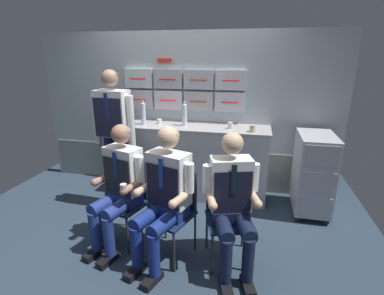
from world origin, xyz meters
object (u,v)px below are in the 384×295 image
folding_chair_right (174,203)px  crew_member_standing (114,129)px  crew_member_left (119,183)px  water_bottle_tall (185,114)px  coffee_cup_white (159,121)px  service_trolley (313,172)px  folding_chair_by_counter (228,207)px  folding_chair_left (131,192)px  crew_member_by_counter (232,198)px  crew_member_right (164,191)px

folding_chair_right → crew_member_standing: size_ratio=0.49×
crew_member_left → water_bottle_tall: bearing=74.2°
folding_chair_right → coffee_cup_white: size_ratio=12.35×
service_trolley → coffee_cup_white: size_ratio=14.64×
folding_chair_by_counter → water_bottle_tall: size_ratio=2.62×
folding_chair_left → water_bottle_tall: 1.29m
folding_chair_by_counter → water_bottle_tall: water_bottle_tall is taller
crew_member_by_counter → water_bottle_tall: size_ratio=3.94×
crew_member_left → crew_member_standing: 0.87m
crew_member_right → folding_chair_by_counter: crew_member_right is taller
crew_member_right → service_trolley: bearing=39.2°
crew_member_left → folding_chair_right: 0.58m
folding_chair_left → folding_chair_right: same height
crew_member_right → folding_chair_by_counter: size_ratio=1.54×
service_trolley → crew_member_right: crew_member_right is taller
service_trolley → coffee_cup_white: coffee_cup_white is taller
crew_member_left → coffee_cup_white: crew_member_left is taller
folding_chair_left → coffee_cup_white: coffee_cup_white is taller
crew_member_by_counter → coffee_cup_white: crew_member_by_counter is taller
crew_member_right → crew_member_left: bearing=165.9°
folding_chair_by_counter → crew_member_by_counter: bearing=-73.0°
crew_member_by_counter → crew_member_right: bearing=-176.6°
crew_member_right → crew_member_standing: crew_member_standing is taller
folding_chair_by_counter → crew_member_right: bearing=-161.2°
crew_member_standing → coffee_cup_white: bearing=56.8°
folding_chair_by_counter → folding_chair_left: bearing=174.9°
folding_chair_left → folding_chair_by_counter: 1.01m
coffee_cup_white → water_bottle_tall: bearing=-3.2°
folding_chair_by_counter → crew_member_standing: 1.64m
service_trolley → folding_chair_right: 1.76m
folding_chair_right → folding_chair_by_counter: same height
crew_member_standing → coffee_cup_white: crew_member_standing is taller
crew_member_by_counter → water_bottle_tall: (-0.74, 1.34, 0.44)m
service_trolley → crew_member_standing: crew_member_standing is taller
folding_chair_left → folding_chair_by_counter: bearing=-5.1°
folding_chair_left → service_trolley: bearing=25.6°
folding_chair_right → crew_member_right: bearing=-108.9°
water_bottle_tall → service_trolley: bearing=-6.3°
folding_chair_left → crew_member_left: (-0.05, -0.15, 0.17)m
folding_chair_left → coffee_cup_white: 1.22m
service_trolley → water_bottle_tall: size_ratio=3.11×
service_trolley → water_bottle_tall: water_bottle_tall is taller
folding_chair_left → water_bottle_tall: water_bottle_tall is taller
folding_chair_left → crew_member_by_counter: (1.05, -0.24, 0.17)m
crew_member_standing → water_bottle_tall: size_ratio=5.39×
service_trolley → crew_member_right: size_ratio=0.77×
crew_member_standing → coffee_cup_white: size_ratio=25.37×
service_trolley → coffee_cup_white: bearing=174.3°
crew_member_left → coffee_cup_white: 1.31m
folding_chair_right → crew_member_standing: bearing=143.7°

